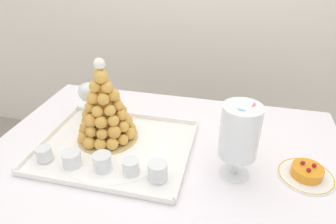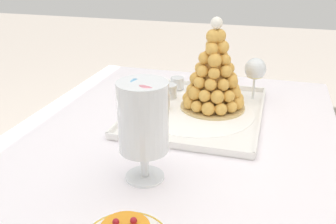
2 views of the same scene
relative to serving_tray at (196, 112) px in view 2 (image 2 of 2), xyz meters
The scene contains 10 objects.
buffet_table 0.22m from the serving_tray, 12.16° to the right, with size 1.29×1.01×0.74m.
serving_tray is the anchor object (origin of this frame).
croquembouche 0.14m from the serving_tray, 137.05° to the left, with size 0.23×0.23×0.32m.
dessert_cup_left 0.24m from the serving_tray, 148.99° to the right, with size 0.05×0.05×0.05m.
dessert_cup_mid_left 0.17m from the serving_tray, 127.81° to the right, with size 0.06×0.06×0.05m.
dessert_cup_centre 0.13m from the serving_tray, 86.57° to the right, with size 0.06×0.06×0.06m.
dessert_cup_mid_right 0.16m from the serving_tray, 49.71° to the right, with size 0.05×0.05×0.05m.
dessert_cup_right 0.23m from the serving_tray, 33.03° to the right, with size 0.06×0.06×0.06m.
macaron_goblet 0.46m from the serving_tray, ahead, with size 0.12×0.12×0.26m.
wine_glass 0.28m from the serving_tray, 136.06° to the left, with size 0.08×0.08×0.16m.
Camera 2 is at (1.00, 0.28, 1.27)m, focal length 40.17 mm.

